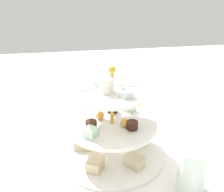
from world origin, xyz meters
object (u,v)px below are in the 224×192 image
object	(u,v)px
water_glass_tall_right	(193,171)
butter_knife_right	(189,131)
teacup_with_saucer	(133,110)
water_glass_short_left	(98,107)
tiered_serving_stand	(112,131)

from	to	relation	value
water_glass_tall_right	butter_knife_right	xyz separation A→B (m)	(-0.11, -0.25, -0.06)
teacup_with_saucer	butter_knife_right	xyz separation A→B (m)	(-0.16, 0.14, -0.02)
water_glass_short_left	water_glass_tall_right	bearing A→B (deg)	113.08
water_glass_short_left	teacup_with_saucer	bearing A→B (deg)	172.53
tiered_serving_stand	butter_knife_right	size ratio (longest dim) A/B	1.77
water_glass_tall_right	teacup_with_saucer	distance (m)	0.39
butter_knife_right	water_glass_tall_right	bearing A→B (deg)	148.45
tiered_serving_stand	water_glass_short_left	bearing A→B (deg)	-87.12
tiered_serving_stand	butter_knife_right	distance (m)	0.29
teacup_with_saucer	water_glass_short_left	bearing A→B (deg)	-7.47
tiered_serving_stand	butter_knife_right	xyz separation A→B (m)	(-0.27, -0.08, -0.08)
tiered_serving_stand	water_glass_tall_right	world-z (taller)	tiered_serving_stand
water_glass_short_left	teacup_with_saucer	xyz separation A→B (m)	(-0.13, 0.02, -0.01)
water_glass_short_left	teacup_with_saucer	size ratio (longest dim) A/B	0.85
tiered_serving_stand	butter_knife_right	world-z (taller)	tiered_serving_stand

